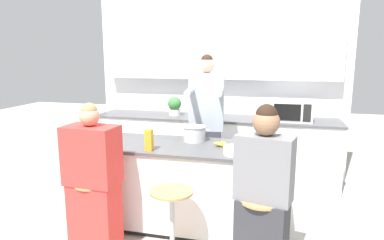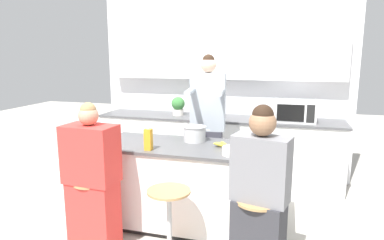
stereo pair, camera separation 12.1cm
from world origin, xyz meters
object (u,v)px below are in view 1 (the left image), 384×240
at_px(bar_stool_rightmost, 260,233).
at_px(bar_stool_leftmost, 95,212).
at_px(person_cooking, 206,132).
at_px(microwave, 291,110).
at_px(person_wrapped_blanket, 93,184).
at_px(kitchen_island, 190,186).
at_px(fruit_bowl, 236,151).
at_px(coffee_cup_near, 263,152).
at_px(juice_carton, 149,140).
at_px(potted_plant, 175,106).
at_px(bar_stool_center, 172,223).
at_px(person_seated_near, 263,200).
at_px(cooking_pot, 194,134).
at_px(banana_bunch, 221,144).

bearing_deg(bar_stool_rightmost, bar_stool_leftmost, 179.30).
distance_m(person_cooking, microwave, 1.26).
xyz_separation_m(bar_stool_leftmost, person_wrapped_blanket, (0.02, -0.04, 0.29)).
bearing_deg(kitchen_island, fruit_bowl, -23.40).
bearing_deg(bar_stool_rightmost, coffee_cup_near, 92.82).
relative_size(person_wrapped_blanket, microwave, 2.57).
height_order(coffee_cup_near, juice_carton, juice_carton).
bearing_deg(person_cooking, coffee_cup_near, -57.02).
bearing_deg(person_wrapped_blanket, potted_plant, 89.48).
bearing_deg(person_cooking, person_wrapped_blanket, -128.74).
relative_size(bar_stool_center, microwave, 1.22).
height_order(bar_stool_rightmost, juice_carton, juice_carton).
bearing_deg(person_seated_near, bar_stool_leftmost, -167.61).
xyz_separation_m(bar_stool_leftmost, potted_plant, (0.17, 2.03, 0.71)).
relative_size(bar_stool_leftmost, person_cooking, 0.37).
xyz_separation_m(juice_carton, potted_plant, (-0.24, 1.68, 0.08)).
height_order(cooking_pot, juice_carton, juice_carton).
bearing_deg(person_seated_near, kitchen_island, 153.00).
distance_m(kitchen_island, coffee_cup_near, 0.91).
xyz_separation_m(banana_bunch, juice_carton, (-0.65, -0.31, 0.08)).
bearing_deg(potted_plant, person_wrapped_blanket, -94.17).
relative_size(person_seated_near, potted_plant, 5.36).
relative_size(bar_stool_rightmost, banana_bunch, 3.84).
height_order(kitchen_island, person_seated_near, person_seated_near).
distance_m(bar_stool_center, person_seated_near, 0.82).
height_order(person_seated_near, potted_plant, person_seated_near).
distance_m(cooking_pot, banana_bunch, 0.35).
distance_m(bar_stool_center, bar_stool_rightmost, 0.75).
relative_size(bar_stool_rightmost, potted_plant, 2.48).
bearing_deg(person_wrapped_blanket, coffee_cup_near, 19.41).
bearing_deg(juice_carton, bar_stool_rightmost, -18.63).
height_order(cooking_pot, microwave, microwave).
height_order(kitchen_island, person_wrapped_blanket, person_wrapped_blanket).
bearing_deg(bar_stool_center, kitchen_island, 90.00).
relative_size(person_cooking, microwave, 3.33).
xyz_separation_m(kitchen_island, banana_bunch, (0.31, 0.04, 0.46)).
bearing_deg(microwave, coffee_cup_near, -100.36).
bearing_deg(coffee_cup_near, bar_stool_rightmost, -87.18).
relative_size(banana_bunch, juice_carton, 0.77).
distance_m(cooking_pot, microwave, 1.58).
relative_size(bar_stool_leftmost, fruit_bowl, 2.92).
height_order(person_cooking, coffee_cup_near, person_cooking).
bearing_deg(cooking_pot, kitchen_island, -89.55).
bearing_deg(person_cooking, person_seated_near, -66.68).
distance_m(cooking_pot, fruit_bowl, 0.63).
bearing_deg(banana_bunch, cooking_pot, 155.78).
height_order(bar_stool_center, juice_carton, juice_carton).
xyz_separation_m(cooking_pot, microwave, (1.03, 1.19, 0.10)).
xyz_separation_m(bar_stool_rightmost, coffee_cup_near, (-0.02, 0.40, 0.57)).
relative_size(bar_stool_leftmost, coffee_cup_near, 6.40).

